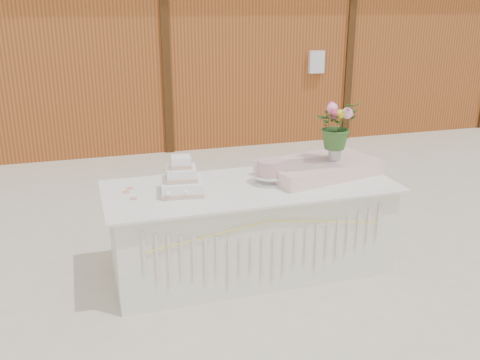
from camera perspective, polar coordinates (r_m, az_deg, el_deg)
ground at (r=4.72m, az=1.09°, el=-9.44°), size 80.00×80.00×0.00m
barn at (r=10.05m, az=-10.00°, el=15.17°), size 12.60×4.60×3.30m
cake_table at (r=4.55m, az=1.13°, el=-5.15°), size 2.40×1.00×0.77m
wedding_cake at (r=4.23m, az=-6.25°, el=-0.05°), size 0.38×0.38×0.30m
pink_cake_stand at (r=4.43m, az=3.22°, el=1.03°), size 0.28×0.28×0.20m
satin_runner at (r=4.72m, az=8.42°, el=1.32°), size 1.10×0.79×0.13m
flower_vase at (r=4.73m, az=10.09°, el=3.02°), size 0.11×0.11×0.15m
bouquet at (r=4.66m, az=10.28°, el=6.36°), size 0.45×0.42×0.41m
loose_flowers at (r=4.30m, az=-12.11°, el=-1.39°), size 0.21×0.32×0.02m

